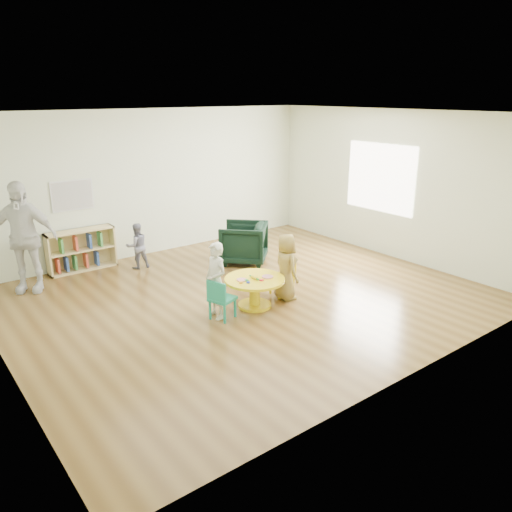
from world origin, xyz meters
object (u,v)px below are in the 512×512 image
at_px(child_left, 216,281).
at_px(kid_chair_left, 221,298).
at_px(toddler, 137,246).
at_px(kid_chair_right, 284,275).
at_px(armchair, 244,243).
at_px(adult_caretaker, 23,237).
at_px(bookshelf, 80,250).
at_px(child_right, 286,267).
at_px(activity_table, 255,287).

bearing_deg(child_left, kid_chair_left, 2.75).
height_order(kid_chair_left, toddler, toddler).
xyz_separation_m(kid_chair_right, armchair, (0.42, 1.67, 0.06)).
bearing_deg(adult_caretaker, armchair, 16.85).
xyz_separation_m(kid_chair_right, toddler, (-1.31, 2.58, 0.10)).
relative_size(bookshelf, toddler, 1.42).
xyz_separation_m(armchair, toddler, (-1.74, 0.91, 0.04)).
height_order(kid_chair_left, child_right, child_right).
bearing_deg(armchair, activity_table, 13.91).
bearing_deg(activity_table, child_left, 176.72).
bearing_deg(child_right, child_left, 95.68).
xyz_separation_m(bookshelf, toddler, (0.85, -0.56, 0.06)).
xyz_separation_m(kid_chair_right, child_left, (-1.33, -0.06, 0.23)).
height_order(bookshelf, child_left, child_left).
bearing_deg(kid_chair_left, child_right, 70.22).
bearing_deg(bookshelf, adult_caretaker, -154.51).
bearing_deg(child_right, toddler, 33.82).
height_order(activity_table, child_left, child_left).
height_order(kid_chair_right, toddler, toddler).
bearing_deg(armchair, bookshelf, -74.04).
bearing_deg(kid_chair_left, kid_chair_right, 76.69).
bearing_deg(bookshelf, child_left, -75.40).
xyz_separation_m(activity_table, child_left, (-0.66, 0.04, 0.24)).
xyz_separation_m(activity_table, armchair, (1.09, 1.77, 0.07)).
bearing_deg(bookshelf, kid_chair_left, -75.70).
bearing_deg(kid_chair_left, armchair, 116.23).
bearing_deg(child_right, armchair, -6.13).
height_order(child_right, adult_caretaker, adult_caretaker).
height_order(kid_chair_right, bookshelf, bookshelf).
relative_size(kid_chair_left, child_left, 0.54).
distance_m(bookshelf, toddler, 1.02).
bearing_deg(activity_table, child_right, -5.41).
distance_m(armchair, toddler, 1.96).
bearing_deg(child_right, kid_chair_left, 100.26).
height_order(child_right, toddler, child_right).
bearing_deg(kid_chair_left, bookshelf, 174.22).
height_order(bookshelf, toddler, toddler).
relative_size(activity_table, kid_chair_right, 1.49).
xyz_separation_m(kid_chair_left, child_right, (1.22, 0.01, 0.20)).
height_order(armchair, toddler, toddler).
bearing_deg(bookshelf, armchair, -29.68).
distance_m(activity_table, bookshelf, 3.57).
height_order(kid_chair_left, kid_chair_right, kid_chair_right).
xyz_separation_m(activity_table, child_right, (0.57, -0.05, 0.21)).
distance_m(toddler, adult_caretaker, 1.94).
distance_m(kid_chair_right, toddler, 2.90).
height_order(kid_chair_right, adult_caretaker, adult_caretaker).
bearing_deg(adult_caretaker, kid_chair_left, -24.34).
xyz_separation_m(child_left, adult_caretaker, (-1.86, 2.72, 0.34)).
bearing_deg(kid_chair_right, toddler, 33.27).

